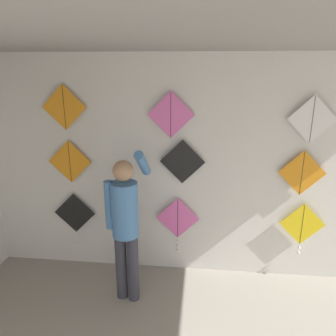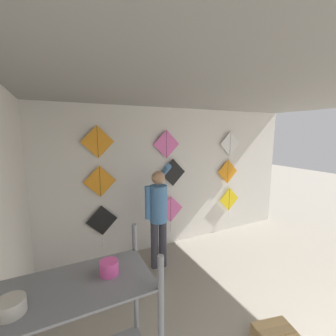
# 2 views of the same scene
# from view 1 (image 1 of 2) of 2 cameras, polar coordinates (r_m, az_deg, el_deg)

# --- Properties ---
(back_panel) EXTENTS (5.86, 0.06, 2.80)m
(back_panel) POSITION_cam_1_polar(r_m,az_deg,el_deg) (4.10, 2.85, -0.32)
(back_panel) COLOR silver
(back_panel) RESTS_ON ground
(ceiling_slab) EXTENTS (5.86, 4.73, 0.04)m
(ceiling_slab) POSITION_cam_1_polar(r_m,az_deg,el_deg) (1.92, -0.28, 22.62)
(ceiling_slab) COLOR gray
(shopkeeper) EXTENTS (0.46, 0.60, 1.82)m
(shopkeeper) POSITION_cam_1_polar(r_m,az_deg,el_deg) (3.70, -7.43, -8.81)
(shopkeeper) COLOR #383842
(shopkeeper) RESTS_ON ground
(kite_0) EXTENTS (0.55, 0.04, 0.76)m
(kite_0) POSITION_cam_1_polar(r_m,az_deg,el_deg) (4.57, -15.90, -8.00)
(kite_0) COLOR black
(kite_1) EXTENTS (0.55, 0.04, 0.76)m
(kite_1) POSITION_cam_1_polar(r_m,az_deg,el_deg) (4.27, 1.70, -9.21)
(kite_1) COLOR pink
(kite_2) EXTENTS (0.55, 0.04, 0.69)m
(kite_2) POSITION_cam_1_polar(r_m,az_deg,el_deg) (4.44, 22.29, -9.33)
(kite_2) COLOR yellow
(kite_3) EXTENTS (0.55, 0.01, 0.55)m
(kite_3) POSITION_cam_1_polar(r_m,az_deg,el_deg) (4.31, -16.73, 1.05)
(kite_3) COLOR orange
(kite_4) EXTENTS (0.55, 0.01, 0.55)m
(kite_4) POSITION_cam_1_polar(r_m,az_deg,el_deg) (3.97, 2.52, 1.08)
(kite_4) COLOR black
(kite_5) EXTENTS (0.55, 0.01, 0.55)m
(kite_5) POSITION_cam_1_polar(r_m,az_deg,el_deg) (4.17, 22.30, -0.82)
(kite_5) COLOR orange
(kite_6) EXTENTS (0.55, 0.01, 0.55)m
(kite_6) POSITION_cam_1_polar(r_m,az_deg,el_deg) (4.18, -17.65, 10.05)
(kite_6) COLOR orange
(kite_7) EXTENTS (0.55, 0.01, 0.55)m
(kite_7) POSITION_cam_1_polar(r_m,az_deg,el_deg) (3.87, 0.49, 9.25)
(kite_7) COLOR pink
(kite_8) EXTENTS (0.55, 0.01, 0.55)m
(kite_8) POSITION_cam_1_polar(r_m,az_deg,el_deg) (4.04, 23.85, 7.76)
(kite_8) COLOR white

